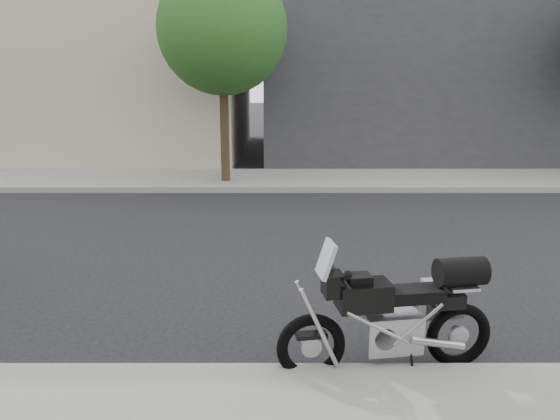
# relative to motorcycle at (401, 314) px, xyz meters

# --- Properties ---
(ground) EXTENTS (120.00, 120.00, 0.00)m
(ground) POSITION_rel_motorcycle_xyz_m (0.71, -3.85, -0.61)
(ground) COLOR black
(ground) RESTS_ON ground
(far_sidewalk) EXTENTS (44.00, 3.00, 0.15)m
(far_sidewalk) POSITION_rel_motorcycle_xyz_m (0.71, -10.35, -0.53)
(far_sidewalk) COLOR gray
(far_sidewalk) RESTS_ON ground
(far_building_dark) EXTENTS (16.00, 11.00, 7.00)m
(far_building_dark) POSITION_rel_motorcycle_xyz_m (-6.29, -17.35, 2.89)
(far_building_dark) COLOR #2D2C32
(far_building_dark) RESTS_ON ground
(far_building_cream) EXTENTS (14.00, 11.00, 8.00)m
(far_building_cream) POSITION_rel_motorcycle_xyz_m (9.71, -17.35, 3.39)
(far_building_cream) COLOR #B0A78D
(far_building_cream) RESTS_ON ground
(street_tree_mid) EXTENTS (3.40, 3.40, 5.70)m
(street_tree_mid) POSITION_rel_motorcycle_xyz_m (2.71, -9.85, 3.53)
(street_tree_mid) COLOR #3C2B1B
(street_tree_mid) RESTS_ON far_sidewalk
(motorcycle) EXTENTS (2.22, 0.94, 1.41)m
(motorcycle) POSITION_rel_motorcycle_xyz_m (0.00, 0.00, 0.00)
(motorcycle) COLOR black
(motorcycle) RESTS_ON ground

